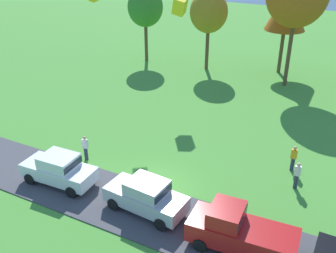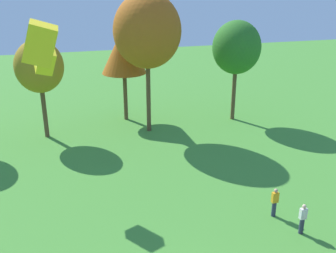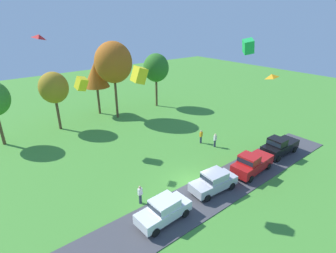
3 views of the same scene
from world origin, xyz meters
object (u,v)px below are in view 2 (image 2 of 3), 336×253
person_watching_sky (275,202)px  tree_far_left (237,48)px  tree_lone_near (39,67)px  kite_box_low_drifter (40,43)px  person_beside_suv (303,219)px  tree_far_right (124,51)px  tree_right_of_center (147,31)px  kite_box_over_trees (45,61)px

person_watching_sky → tree_far_left: size_ratio=0.19×
tree_lone_near → kite_box_low_drifter: size_ratio=6.96×
person_beside_suv → tree_far_right: 21.11m
person_watching_sky → tree_right_of_center: tree_right_of_center is taller
tree_far_left → kite_box_low_drifter: kite_box_low_drifter is taller
tree_lone_near → tree_far_right: 7.46m
person_watching_sky → tree_lone_near: 20.24m
tree_right_of_center → tree_far_left: tree_right_of_center is taller
tree_lone_near → tree_far_right: bearing=18.8°
person_beside_suv → person_watching_sky: bearing=107.7°
tree_lone_near → kite_box_over_trees: size_ratio=6.04×
person_beside_suv → tree_far_right: tree_far_right is taller
kite_box_over_trees → tree_right_of_center: bearing=43.0°
kite_box_low_drifter → kite_box_over_trees: bearing=91.4°
person_watching_sky → kite_box_low_drifter: kite_box_low_drifter is taller
kite_box_low_drifter → tree_lone_near: bearing=93.0°
tree_lone_near → kite_box_over_trees: 8.43m
person_watching_sky → tree_far_right: bearing=106.0°
person_watching_sky → tree_far_right: 19.31m
person_watching_sky → tree_lone_near: bearing=128.2°
person_watching_sky → tree_far_right: size_ratio=0.21×
tree_far_left → tree_far_right: bearing=164.7°
person_beside_suv → kite_box_low_drifter: 15.35m
tree_far_right → kite_box_low_drifter: bearing=-105.4°
person_watching_sky → person_beside_suv: bearing=-72.3°
kite_box_over_trees → tree_far_left: bearing=26.7°
tree_lone_near → kite_box_over_trees: kite_box_over_trees is taller
tree_right_of_center → kite_box_low_drifter: tree_right_of_center is taller
person_beside_suv → tree_lone_near: tree_lone_near is taller
tree_far_right → kite_box_over_trees: bearing=-120.8°
person_beside_suv → tree_far_left: (3.85, 17.00, 5.71)m
kite_box_low_drifter → tree_right_of_center: bearing=68.1°
tree_lone_near → tree_far_left: (16.56, -0.19, 0.74)m
tree_right_of_center → kite_box_low_drifter: (-7.40, -18.42, 2.19)m
kite_box_low_drifter → person_beside_suv: bearing=10.7°
tree_lone_near → tree_far_right: size_ratio=0.95×
person_beside_suv → tree_right_of_center: tree_right_of_center is taller
person_watching_sky → tree_far_right: tree_far_right is taller
person_watching_sky → kite_box_over_trees: (-11.38, 7.26, 6.97)m
person_beside_suv → kite_box_low_drifter: bearing=-169.3°
tree_far_left → tree_right_of_center: bearing=-174.4°
tree_lone_near → kite_box_low_drifter: (1.03, -19.41, 4.74)m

